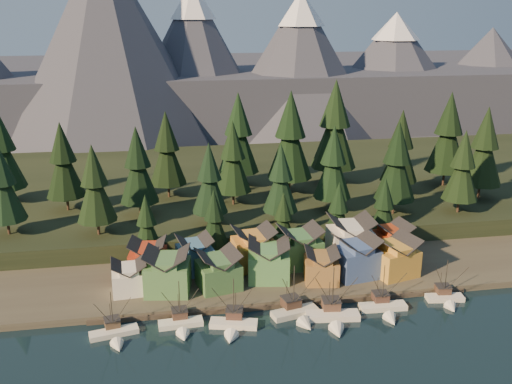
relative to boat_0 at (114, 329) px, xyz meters
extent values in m
plane|color=black|center=(34.23, -9.20, -1.80)|extent=(500.00, 500.00, 0.00)
cube|color=#3D372C|center=(34.23, 30.80, -1.05)|extent=(400.00, 50.00, 1.50)
cube|color=black|center=(34.23, 80.80, 1.20)|extent=(420.00, 100.00, 6.00)
cube|color=#473F32|center=(34.23, 7.30, -1.30)|extent=(80.00, 4.00, 1.00)
cube|color=#454858|center=(34.23, 230.80, 13.20)|extent=(560.00, 160.00, 30.00)
cone|color=#454858|center=(-10.77, 170.80, 43.20)|extent=(100.00, 100.00, 90.00)
cone|color=#454858|center=(29.23, 188.80, 34.20)|extent=(80.00, 80.00, 72.00)
cone|color=white|center=(29.23, 188.80, 61.56)|extent=(22.40, 22.40, 17.28)
cone|color=#454858|center=(79.23, 176.80, 32.20)|extent=(84.00, 84.00, 68.00)
cone|color=white|center=(79.23, 176.80, 58.04)|extent=(23.52, 23.52, 16.32)
cone|color=#454858|center=(134.23, 192.80, 27.20)|extent=(92.00, 92.00, 58.00)
cone|color=white|center=(134.23, 192.80, 49.24)|extent=(25.76, 25.76, 13.92)
cone|color=#454858|center=(194.23, 200.80, 23.20)|extent=(88.00, 88.00, 50.00)
cube|color=silver|center=(-0.22, 1.04, -1.49)|extent=(9.48, 4.47, 1.41)
cone|color=silver|center=(0.81, -3.87, -1.49)|extent=(3.24, 3.60, 2.65)
cube|color=black|center=(-0.22, 1.04, -2.02)|extent=(9.71, 4.56, 0.31)
cube|color=brown|center=(-0.56, 2.67, -0.12)|extent=(3.31, 3.18, 1.59)
cube|color=#2A2727|center=(-0.56, 2.67, 0.76)|extent=(3.52, 3.39, 0.18)
cylinder|color=black|center=(-0.33, 1.58, 3.15)|extent=(0.16, 0.16, 7.95)
cylinder|color=black|center=(-0.95, 4.52, 1.12)|extent=(0.12, 0.12, 3.89)
cube|color=white|center=(12.48, 2.26, -1.48)|extent=(8.83, 3.35, 1.48)
cone|color=white|center=(12.80, -2.48, -1.48)|extent=(2.97, 3.14, 2.78)
cube|color=black|center=(12.48, 2.26, -2.03)|extent=(9.04, 3.41, 0.32)
cube|color=#4E3529|center=(12.38, 3.84, -0.04)|extent=(3.14, 2.97, 1.67)
cube|color=#2A2727|center=(12.38, 3.84, 0.89)|extent=(3.34, 3.17, 0.19)
cylinder|color=black|center=(12.45, 2.79, 3.39)|extent=(0.17, 0.17, 8.34)
cylinder|color=black|center=(12.26, 5.63, 1.26)|extent=(0.13, 0.13, 4.08)
cube|color=white|center=(22.68, 0.21, -1.45)|extent=(9.75, 5.19, 1.58)
cone|color=white|center=(21.41, -4.74, -1.45)|extent=(3.67, 3.82, 2.97)
cube|color=black|center=(22.68, 0.21, -2.05)|extent=(9.98, 5.29, 0.35)
cube|color=#4B3128|center=(23.11, 1.86, 0.08)|extent=(3.80, 3.66, 1.78)
cube|color=#2A2727|center=(23.11, 1.86, 1.07)|extent=(4.05, 3.90, 0.20)
cylinder|color=black|center=(22.83, 0.76, 3.74)|extent=(0.18, 0.18, 8.90)
cylinder|color=black|center=(23.59, 3.73, 1.46)|extent=(0.14, 0.14, 4.35)
cube|color=beige|center=(35.49, 2.36, -1.43)|extent=(10.09, 5.32, 1.70)
cone|color=beige|center=(36.71, -2.77, -1.43)|extent=(3.86, 3.93, 3.19)
cube|color=black|center=(35.49, 2.36, -2.07)|extent=(10.33, 5.42, 0.37)
cube|color=#453025|center=(35.08, 4.07, 0.22)|extent=(4.04, 3.88, 1.91)
cube|color=#2A2727|center=(35.08, 4.07, 1.28)|extent=(4.30, 4.14, 0.21)
cylinder|color=black|center=(35.35, 2.93, 4.14)|extent=(0.19, 0.19, 9.56)
cylinder|color=black|center=(34.62, 6.01, 1.70)|extent=(0.15, 0.15, 4.67)
cube|color=silver|center=(42.66, -0.23, -1.42)|extent=(11.02, 4.53, 1.74)
cone|color=silver|center=(41.95, -6.06, -1.42)|extent=(3.68, 4.02, 3.26)
cube|color=black|center=(42.66, -0.23, -2.07)|extent=(11.29, 4.61, 0.38)
cube|color=brown|center=(42.90, 1.72, 0.26)|extent=(3.84, 3.65, 1.96)
cube|color=#2A2727|center=(42.90, 1.72, 1.35)|extent=(4.09, 3.90, 0.22)
cylinder|color=black|center=(42.74, 0.42, 4.28)|extent=(0.20, 0.20, 9.78)
cylinder|color=black|center=(43.16, 3.92, 1.78)|extent=(0.15, 0.15, 4.78)
cube|color=white|center=(54.07, 1.64, -1.47)|extent=(9.87, 3.29, 1.53)
cone|color=white|center=(53.84, -3.71, -1.47)|extent=(3.01, 3.45, 2.87)
cube|color=black|center=(54.07, 1.64, -2.04)|extent=(10.11, 3.34, 0.33)
cube|color=#4C3228|center=(54.15, 3.42, 0.02)|extent=(3.18, 3.00, 1.72)
cube|color=#2A2727|center=(54.15, 3.42, 0.97)|extent=(3.38, 3.20, 0.19)
cylinder|color=black|center=(54.10, 2.24, 3.55)|extent=(0.17, 0.17, 8.60)
cylinder|color=black|center=(54.23, 5.45, 1.35)|extent=(0.13, 0.13, 4.21)
cube|color=silver|center=(68.56, 3.04, -1.48)|extent=(8.14, 3.67, 1.45)
cone|color=silver|center=(68.02, -1.25, -1.48)|extent=(3.03, 3.00, 2.72)
cube|color=black|center=(68.56, 3.04, -2.03)|extent=(8.34, 3.74, 0.32)
cube|color=#4D3629|center=(68.74, 4.47, -0.08)|extent=(3.22, 3.06, 1.63)
cube|color=#2A2727|center=(68.74, 4.47, 0.83)|extent=(3.42, 3.26, 0.18)
cylinder|color=black|center=(68.62, 3.51, 3.28)|extent=(0.16, 0.16, 8.16)
cylinder|color=black|center=(68.94, 6.08, 1.19)|extent=(0.13, 0.13, 3.99)
cube|color=white|center=(2.44, 15.31, 2.18)|extent=(7.68, 6.85, 4.96)
cube|color=white|center=(2.44, 15.31, 5.16)|extent=(4.43, 6.47, 1.01)
cube|color=#487841|center=(10.47, 14.17, 3.02)|extent=(10.41, 9.57, 6.65)
cube|color=#487841|center=(10.47, 14.17, 6.98)|extent=(6.29, 8.73, 1.29)
cube|color=#426F3C|center=(21.35, 14.34, 2.54)|extent=(9.99, 9.55, 5.69)
cube|color=#426F3C|center=(21.35, 14.34, 5.97)|extent=(6.20, 8.60, 1.20)
cube|color=#4B8648|center=(32.81, 16.42, 2.88)|extent=(10.25, 9.38, 6.37)
cube|color=#4B8648|center=(32.81, 16.42, 6.69)|extent=(6.22, 8.53, 1.27)
cube|color=olive|center=(44.13, 13.49, 2.28)|extent=(8.25, 8.25, 5.15)
cube|color=olive|center=(44.13, 13.49, 5.35)|extent=(5.02, 7.60, 1.01)
cube|color=#3B558D|center=(52.53, 14.53, 3.01)|extent=(10.21, 9.07, 6.63)
cube|color=#3B558D|center=(52.53, 14.53, 6.95)|extent=(6.20, 8.19, 1.26)
cube|color=gold|center=(61.41, 13.81, 2.79)|extent=(10.71, 9.91, 6.18)
cube|color=gold|center=(61.41, 13.81, 6.50)|extent=(6.75, 8.72, 1.26)
cube|color=#A33119|center=(6.32, 22.38, 2.79)|extent=(8.81, 8.05, 6.19)
cube|color=#A33119|center=(6.32, 22.38, 6.43)|extent=(5.25, 7.44, 1.12)
cube|color=#3C698E|center=(16.86, 22.88, 2.78)|extent=(8.72, 8.34, 6.16)
cube|color=#3C698E|center=(16.86, 22.88, 6.39)|extent=(5.34, 7.60, 1.07)
cube|color=#C28231|center=(30.57, 23.20, 3.14)|extent=(10.09, 8.89, 6.88)
cube|color=#C28231|center=(30.57, 23.20, 7.21)|extent=(5.97, 8.22, 1.29)
cube|color=#3E723E|center=(41.34, 22.23, 3.03)|extent=(10.11, 8.60, 6.67)
cube|color=#3E723E|center=(41.34, 22.23, 7.02)|extent=(5.86, 8.06, 1.33)
cube|color=silver|center=(53.98, 23.10, 3.58)|extent=(10.31, 9.24, 7.75)
cube|color=silver|center=(53.98, 23.10, 8.14)|extent=(5.82, 8.89, 1.40)
cube|color=#993617|center=(64.29, 22.49, 2.93)|extent=(8.84, 8.41, 6.47)
cube|color=#993617|center=(64.29, 22.49, 6.71)|extent=(5.27, 7.81, 1.12)
cylinder|color=#332319|center=(-27.77, 42.80, 6.23)|extent=(0.70, 0.70, 4.06)
cone|color=black|center=(-27.77, 42.80, 15.02)|extent=(9.91, 9.91, 13.97)
cylinder|color=#332319|center=(-15.77, 58.80, 6.39)|extent=(0.70, 0.70, 4.37)
cone|color=black|center=(-15.77, 58.80, 15.86)|extent=(10.69, 10.69, 15.06)
cone|color=black|center=(-15.77, 58.80, 23.63)|extent=(7.29, 7.29, 10.93)
cylinder|color=#332319|center=(-5.77, 38.80, 6.22)|extent=(0.70, 0.70, 4.03)
cone|color=black|center=(-5.77, 38.80, 14.96)|extent=(9.86, 9.86, 13.90)
cone|color=black|center=(-5.77, 38.80, 22.13)|extent=(6.72, 6.72, 10.09)
cylinder|color=#332319|center=(4.23, 50.80, 6.36)|extent=(0.70, 0.70, 4.32)
cone|color=black|center=(4.23, 50.80, 15.73)|extent=(10.57, 10.57, 14.89)
cone|color=black|center=(4.23, 50.80, 23.42)|extent=(7.21, 7.21, 10.81)
cylinder|color=#332319|center=(12.23, 65.80, 6.46)|extent=(0.70, 0.70, 4.52)
cone|color=black|center=(12.23, 65.80, 16.26)|extent=(11.06, 11.06, 15.58)
cone|color=black|center=(12.23, 65.80, 24.31)|extent=(7.54, 7.54, 11.31)
cylinder|color=#332319|center=(22.23, 40.80, 6.11)|extent=(0.70, 0.70, 3.83)
cone|color=black|center=(22.23, 40.80, 14.41)|extent=(9.36, 9.36, 13.19)
cone|color=black|center=(22.23, 40.80, 21.22)|extent=(6.38, 6.38, 9.58)
cylinder|color=#332319|center=(30.23, 55.80, 6.34)|extent=(0.70, 0.70, 4.27)
cone|color=black|center=(30.23, 55.80, 15.59)|extent=(10.44, 10.44, 14.71)
cone|color=black|center=(30.23, 55.80, 23.18)|extent=(7.12, 7.12, 10.68)
cylinder|color=#332319|center=(40.23, 38.80, 6.06)|extent=(0.70, 0.70, 3.73)
cone|color=black|center=(40.23, 38.80, 14.15)|extent=(9.12, 9.12, 12.85)
cone|color=black|center=(40.23, 38.80, 20.78)|extent=(6.22, 6.22, 9.33)
cylinder|color=#332319|center=(48.23, 62.80, 6.94)|extent=(0.70, 0.70, 5.49)
cone|color=black|center=(48.23, 62.80, 18.84)|extent=(13.42, 13.42, 18.91)
cone|color=black|center=(48.23, 62.80, 28.60)|extent=(9.15, 9.15, 13.72)
cylinder|color=#332319|center=(56.23, 45.80, 6.31)|extent=(0.70, 0.70, 4.23)
cone|color=black|center=(56.23, 45.80, 15.47)|extent=(10.33, 10.33, 14.56)
cone|color=black|center=(56.23, 45.80, 22.99)|extent=(7.05, 7.05, 10.57)
cylinder|color=#332319|center=(64.23, 70.80, 7.11)|extent=(0.70, 0.70, 5.82)
cone|color=black|center=(64.23, 70.80, 19.71)|extent=(14.22, 14.22, 20.04)
cone|color=black|center=(64.23, 70.80, 30.05)|extent=(9.69, 9.69, 14.54)
cylinder|color=#332319|center=(72.23, 40.80, 6.44)|extent=(0.70, 0.70, 4.49)
cone|color=black|center=(72.23, 40.80, 16.17)|extent=(10.97, 10.97, 15.46)
cone|color=black|center=(72.23, 40.80, 24.15)|extent=(7.48, 7.48, 11.22)
cylinder|color=#332319|center=(80.23, 56.80, 6.45)|extent=(0.70, 0.70, 4.50)
cone|color=black|center=(80.23, 56.80, 16.21)|extent=(11.01, 11.01, 15.51)
cone|color=black|center=(80.23, 56.80, 24.21)|extent=(7.50, 7.50, 11.26)
cylinder|color=#332319|center=(90.23, 38.80, 6.21)|extent=(0.70, 0.70, 4.03)
cone|color=black|center=(90.23, 38.80, 14.95)|extent=(9.85, 9.85, 13.88)
cone|color=black|center=(90.23, 38.80, 22.11)|extent=(6.72, 6.72, 10.08)
cylinder|color=#332319|center=(98.23, 62.80, 6.80)|extent=(0.70, 0.70, 5.21)
cone|color=black|center=(98.23, 62.80, 18.09)|extent=(12.73, 12.73, 17.94)
cone|color=black|center=(98.23, 62.80, 27.35)|extent=(8.68, 8.68, 13.02)
cylinder|color=#332319|center=(34.23, 72.80, 6.81)|extent=(0.70, 0.70, 5.21)
cone|color=black|center=(34.23, 72.80, 18.10)|extent=(12.74, 12.74, 17.96)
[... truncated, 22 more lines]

